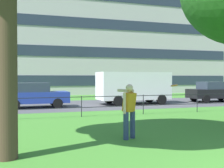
% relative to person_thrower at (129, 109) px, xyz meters
% --- Properties ---
extents(street_strip, '(80.00, 7.67, 0.01)m').
position_rel_person_thrower_xyz_m(street_strip, '(1.29, 11.23, -0.90)').
color(street_strip, '#4C4C51').
rests_on(street_strip, ground).
extents(park_fence, '(28.72, 0.04, 1.00)m').
position_rel_person_thrower_xyz_m(park_fence, '(1.29, 5.27, -0.24)').
color(park_fence, black).
rests_on(park_fence, ground).
extents(person_thrower, '(0.47, 0.88, 1.67)m').
position_rel_person_thrower_xyz_m(person_thrower, '(0.00, 0.00, 0.00)').
color(person_thrower, navy).
rests_on(person_thrower, ground).
extents(frisbee, '(0.30, 0.31, 0.08)m').
position_rel_person_thrower_xyz_m(frisbee, '(2.32, 1.30, 0.67)').
color(frisbee, orange).
extents(car_blue_far_right, '(4.02, 1.86, 1.54)m').
position_rel_person_thrower_xyz_m(car_blue_far_right, '(-2.11, 10.38, -0.12)').
color(car_blue_far_right, '#233899').
rests_on(car_blue_far_right, ground).
extents(panel_van_right, '(5.03, 2.16, 2.24)m').
position_rel_person_thrower_xyz_m(panel_van_right, '(4.62, 10.69, 0.37)').
color(panel_van_right, white).
rests_on(panel_van_right, ground).
extents(car_black_left, '(4.06, 1.92, 1.54)m').
position_rel_person_thrower_xyz_m(car_black_left, '(11.23, 10.61, -0.12)').
color(car_black_left, black).
rests_on(car_black_left, ground).
extents(apartment_building_background, '(39.04, 15.05, 12.64)m').
position_rel_person_thrower_xyz_m(apartment_building_background, '(5.24, 29.55, 5.42)').
color(apartment_building_background, '#B7B2AD').
rests_on(apartment_building_background, ground).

